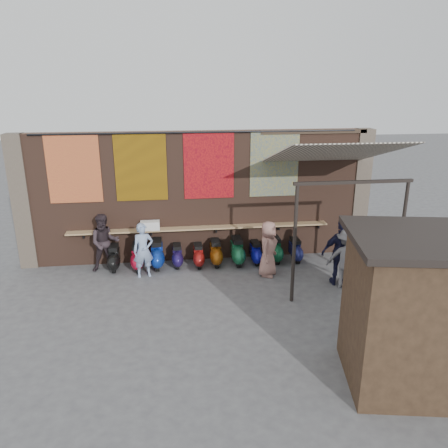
% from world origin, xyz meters
% --- Properties ---
extents(ground, '(70.00, 70.00, 0.00)m').
position_xyz_m(ground, '(0.00, 0.00, 0.00)').
color(ground, '#474749').
rests_on(ground, ground).
extents(brick_wall, '(10.00, 0.40, 4.00)m').
position_xyz_m(brick_wall, '(0.00, 2.70, 2.00)').
color(brick_wall, brown).
rests_on(brick_wall, ground).
extents(pier_left, '(0.50, 0.50, 4.00)m').
position_xyz_m(pier_left, '(-5.20, 2.70, 2.00)').
color(pier_left, '#4C4238').
rests_on(pier_left, ground).
extents(pier_right, '(0.50, 0.50, 4.00)m').
position_xyz_m(pier_right, '(5.20, 2.70, 2.00)').
color(pier_right, '#4C4238').
rests_on(pier_right, ground).
extents(eating_counter, '(8.00, 0.32, 0.05)m').
position_xyz_m(eating_counter, '(0.00, 2.33, 1.10)').
color(eating_counter, '#9E7A51').
rests_on(eating_counter, brick_wall).
extents(shelf_box, '(0.57, 0.28, 0.26)m').
position_xyz_m(shelf_box, '(-1.52, 2.30, 1.26)').
color(shelf_box, white).
rests_on(shelf_box, eating_counter).
extents(tapestry_redgold, '(1.50, 0.02, 2.00)m').
position_xyz_m(tapestry_redgold, '(-3.60, 2.48, 3.00)').
color(tapestry_redgold, maroon).
rests_on(tapestry_redgold, brick_wall).
extents(tapestry_sun, '(1.50, 0.02, 2.00)m').
position_xyz_m(tapestry_sun, '(-1.70, 2.48, 3.00)').
color(tapestry_sun, '#C5830B').
rests_on(tapestry_sun, brick_wall).
extents(tapestry_orange, '(1.50, 0.02, 2.00)m').
position_xyz_m(tapestry_orange, '(0.30, 2.48, 3.00)').
color(tapestry_orange, red).
rests_on(tapestry_orange, brick_wall).
extents(tapestry_multi, '(1.50, 0.02, 2.00)m').
position_xyz_m(tapestry_multi, '(2.30, 2.48, 3.00)').
color(tapestry_multi, navy).
rests_on(tapestry_multi, brick_wall).
extents(hang_rail, '(9.50, 0.06, 0.06)m').
position_xyz_m(hang_rail, '(0.00, 2.47, 3.98)').
color(hang_rail, black).
rests_on(hang_rail, brick_wall).
extents(scooter_stool_0, '(0.35, 0.78, 0.74)m').
position_xyz_m(scooter_stool_0, '(-2.62, 2.02, 0.37)').
color(scooter_stool_0, black).
rests_on(scooter_stool_0, ground).
extents(scooter_stool_1, '(0.37, 0.82, 0.77)m').
position_xyz_m(scooter_stool_1, '(-1.93, 1.98, 0.39)').
color(scooter_stool_1, '#AE0D27').
rests_on(scooter_stool_1, ground).
extents(scooter_stool_2, '(0.40, 0.90, 0.85)m').
position_xyz_m(scooter_stool_2, '(-1.34, 2.02, 0.43)').
color(scooter_stool_2, navy).
rests_on(scooter_stool_2, ground).
extents(scooter_stool_3, '(0.32, 0.71, 0.68)m').
position_xyz_m(scooter_stool_3, '(-0.74, 2.02, 0.34)').
color(scooter_stool_3, '#1E1349').
rests_on(scooter_stool_3, ground).
extents(scooter_stool_4, '(0.32, 0.72, 0.68)m').
position_xyz_m(scooter_stool_4, '(-0.10, 1.96, 0.34)').
color(scooter_stool_4, maroon).
rests_on(scooter_stool_4, ground).
extents(scooter_stool_5, '(0.36, 0.81, 0.77)m').
position_xyz_m(scooter_stool_5, '(0.43, 2.01, 0.38)').
color(scooter_stool_5, '#7D3E0B').
rests_on(scooter_stool_5, ground).
extents(scooter_stool_6, '(0.39, 0.87, 0.82)m').
position_xyz_m(scooter_stool_6, '(1.10, 1.97, 0.41)').
color(scooter_stool_6, '#165B38').
rests_on(scooter_stool_6, ground).
extents(scooter_stool_7, '(0.32, 0.72, 0.68)m').
position_xyz_m(scooter_stool_7, '(1.67, 1.95, 0.34)').
color(scooter_stool_7, '#0D0F89').
rests_on(scooter_stool_7, ground).
extents(scooter_stool_8, '(0.37, 0.82, 0.78)m').
position_xyz_m(scooter_stool_8, '(2.30, 2.02, 0.39)').
color(scooter_stool_8, '#0F4B2C').
rests_on(scooter_stool_8, ground).
extents(scooter_stool_9, '(0.34, 0.74, 0.71)m').
position_xyz_m(scooter_stool_9, '(2.95, 1.98, 0.35)').
color(scooter_stool_9, navy).
rests_on(scooter_stool_9, ground).
extents(diner_left, '(0.65, 0.49, 1.60)m').
position_xyz_m(diner_left, '(-1.71, 1.44, 0.80)').
color(diner_left, '#8BA2CA').
rests_on(diner_left, ground).
extents(diner_right, '(0.94, 0.79, 1.75)m').
position_xyz_m(diner_right, '(-2.84, 2.00, 0.88)').
color(diner_right, '#2E2429').
rests_on(diner_right, ground).
extents(shopper_navy, '(1.13, 0.54, 1.87)m').
position_xyz_m(shopper_navy, '(3.69, 0.20, 0.94)').
color(shopper_navy, black).
rests_on(shopper_navy, ground).
extents(shopper_grey, '(1.26, 1.14, 1.69)m').
position_xyz_m(shopper_grey, '(3.76, -0.02, 0.85)').
color(shopper_grey, slate).
rests_on(shopper_grey, ground).
extents(shopper_tan, '(0.86, 0.95, 1.64)m').
position_xyz_m(shopper_tan, '(1.84, 1.04, 0.82)').
color(shopper_tan, '#9B6D62').
rests_on(shopper_tan, ground).
extents(market_stall, '(2.88, 2.38, 2.78)m').
position_xyz_m(market_stall, '(3.54, -3.97, 1.39)').
color(market_stall, black).
rests_on(market_stall, ground).
extents(stall_roof, '(3.24, 2.72, 0.12)m').
position_xyz_m(stall_roof, '(3.54, -3.97, 2.84)').
color(stall_roof, black).
rests_on(stall_roof, market_stall).
extents(stall_sign, '(1.19, 0.27, 0.50)m').
position_xyz_m(stall_sign, '(3.73, -3.00, 2.01)').
color(stall_sign, gold).
rests_on(stall_sign, market_stall).
extents(stall_shelf, '(2.11, 0.50, 0.06)m').
position_xyz_m(stall_shelf, '(3.73, -3.00, 1.01)').
color(stall_shelf, '#473321').
rests_on(stall_shelf, market_stall).
extents(awning_canvas, '(3.20, 3.28, 0.97)m').
position_xyz_m(awning_canvas, '(3.50, 0.90, 3.55)').
color(awning_canvas, beige).
rests_on(awning_canvas, brick_wall).
extents(awning_ledger, '(3.30, 0.08, 0.12)m').
position_xyz_m(awning_ledger, '(3.50, 2.49, 3.95)').
color(awning_ledger, '#33261C').
rests_on(awning_ledger, brick_wall).
extents(awning_header, '(3.00, 0.08, 0.08)m').
position_xyz_m(awning_header, '(3.50, -0.60, 3.08)').
color(awning_header, black).
rests_on(awning_header, awning_post_left).
extents(awning_post_left, '(0.09, 0.09, 3.10)m').
position_xyz_m(awning_post_left, '(2.10, -0.60, 1.55)').
color(awning_post_left, black).
rests_on(awning_post_left, ground).
extents(awning_post_right, '(0.09, 0.09, 3.10)m').
position_xyz_m(awning_post_right, '(4.90, -0.60, 1.55)').
color(awning_post_right, black).
rests_on(awning_post_right, ground).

